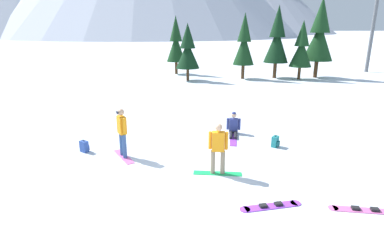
{
  "coord_description": "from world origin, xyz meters",
  "views": [
    {
      "loc": [
        -0.36,
        -9.05,
        4.62
      ],
      "look_at": [
        0.36,
        3.14,
        1.0
      ],
      "focal_mm": 29.38,
      "sensor_mm": 36.0,
      "label": 1
    }
  ],
  "objects_px": {
    "pine_tree_leaning": "(244,43)",
    "pine_tree_tall": "(277,39)",
    "loose_snowboard_near_left": "(365,210)",
    "pine_tree_broad": "(302,48)",
    "snowboarder_background": "(233,127)",
    "backpack_blue": "(84,146)",
    "pine_tree_short": "(320,35)",
    "ski_lift_tower": "(376,9)",
    "snowboarder_foreground": "(218,148)",
    "backpack_teal": "(275,142)",
    "pine_tree_young": "(176,43)",
    "snowboarder_midground": "(122,132)",
    "loose_snowboard_far_spare": "(271,206)",
    "pine_tree_slender": "(188,50)"
  },
  "relations": [
    {
      "from": "loose_snowboard_near_left",
      "to": "backpack_teal",
      "type": "xyz_separation_m",
      "value": [
        -0.92,
        4.66,
        0.19
      ]
    },
    {
      "from": "backpack_teal",
      "to": "pine_tree_short",
      "type": "relative_size",
      "value": 0.07
    },
    {
      "from": "pine_tree_slender",
      "to": "snowboarder_midground",
      "type": "bearing_deg",
      "value": -100.43
    },
    {
      "from": "backpack_teal",
      "to": "pine_tree_slender",
      "type": "relative_size",
      "value": 0.09
    },
    {
      "from": "snowboarder_foreground",
      "to": "pine_tree_broad",
      "type": "distance_m",
      "value": 21.55
    },
    {
      "from": "snowboarder_background",
      "to": "backpack_blue",
      "type": "bearing_deg",
      "value": -164.51
    },
    {
      "from": "snowboarder_foreground",
      "to": "ski_lift_tower",
      "type": "bearing_deg",
      "value": 50.43
    },
    {
      "from": "snowboarder_midground",
      "to": "pine_tree_young",
      "type": "height_order",
      "value": "pine_tree_young"
    },
    {
      "from": "pine_tree_broad",
      "to": "ski_lift_tower",
      "type": "distance_m",
      "value": 10.84
    },
    {
      "from": "pine_tree_leaning",
      "to": "pine_tree_tall",
      "type": "bearing_deg",
      "value": 5.94
    },
    {
      "from": "pine_tree_broad",
      "to": "loose_snowboard_near_left",
      "type": "bearing_deg",
      "value": -107.16
    },
    {
      "from": "loose_snowboard_near_left",
      "to": "pine_tree_short",
      "type": "relative_size",
      "value": 0.26
    },
    {
      "from": "pine_tree_leaning",
      "to": "pine_tree_tall",
      "type": "distance_m",
      "value": 3.16
    },
    {
      "from": "backpack_teal",
      "to": "ski_lift_tower",
      "type": "height_order",
      "value": "ski_lift_tower"
    },
    {
      "from": "loose_snowboard_far_spare",
      "to": "snowboarder_foreground",
      "type": "bearing_deg",
      "value": 119.49
    },
    {
      "from": "snowboarder_background",
      "to": "pine_tree_short",
      "type": "relative_size",
      "value": 0.25
    },
    {
      "from": "pine_tree_leaning",
      "to": "ski_lift_tower",
      "type": "xyz_separation_m",
      "value": [
        14.29,
        3.83,
        3.22
      ]
    },
    {
      "from": "loose_snowboard_near_left",
      "to": "pine_tree_slender",
      "type": "relative_size",
      "value": 0.37
    },
    {
      "from": "loose_snowboard_far_spare",
      "to": "pine_tree_leaning",
      "type": "height_order",
      "value": "pine_tree_leaning"
    },
    {
      "from": "snowboarder_foreground",
      "to": "loose_snowboard_far_spare",
      "type": "distance_m",
      "value": 2.51
    },
    {
      "from": "backpack_blue",
      "to": "pine_tree_leaning",
      "type": "xyz_separation_m",
      "value": [
        9.9,
        17.39,
        2.99
      ]
    },
    {
      "from": "snowboarder_foreground",
      "to": "snowboarder_midground",
      "type": "relative_size",
      "value": 0.94
    },
    {
      "from": "snowboarder_foreground",
      "to": "backpack_teal",
      "type": "relative_size",
      "value": 3.67
    },
    {
      "from": "backpack_blue",
      "to": "backpack_teal",
      "type": "bearing_deg",
      "value": 0.66
    },
    {
      "from": "pine_tree_young",
      "to": "ski_lift_tower",
      "type": "bearing_deg",
      "value": 0.91
    },
    {
      "from": "loose_snowboard_near_left",
      "to": "ski_lift_tower",
      "type": "relative_size",
      "value": 0.16
    },
    {
      "from": "snowboarder_foreground",
      "to": "loose_snowboard_near_left",
      "type": "relative_size",
      "value": 0.93
    },
    {
      "from": "backpack_blue",
      "to": "pine_tree_short",
      "type": "distance_m",
      "value": 24.85
    },
    {
      "from": "loose_snowboard_near_left",
      "to": "backpack_blue",
      "type": "relative_size",
      "value": 3.95
    },
    {
      "from": "loose_snowboard_near_left",
      "to": "pine_tree_short",
      "type": "bearing_deg",
      "value": 68.98
    },
    {
      "from": "pine_tree_leaning",
      "to": "snowboarder_midground",
      "type": "bearing_deg",
      "value": -114.84
    },
    {
      "from": "pine_tree_short",
      "to": "pine_tree_leaning",
      "type": "bearing_deg",
      "value": -177.16
    },
    {
      "from": "pine_tree_short",
      "to": "ski_lift_tower",
      "type": "xyz_separation_m",
      "value": [
        7.2,
        3.48,
        2.47
      ]
    },
    {
      "from": "backpack_teal",
      "to": "pine_tree_young",
      "type": "height_order",
      "value": "pine_tree_young"
    },
    {
      "from": "snowboarder_foreground",
      "to": "pine_tree_short",
      "type": "xyz_separation_m",
      "value": [
        12.14,
        19.93,
        3.04
      ]
    },
    {
      "from": "snowboarder_midground",
      "to": "pine_tree_tall",
      "type": "xyz_separation_m",
      "value": [
        11.45,
        18.31,
        2.6
      ]
    },
    {
      "from": "snowboarder_background",
      "to": "backpack_teal",
      "type": "relative_size",
      "value": 3.9
    },
    {
      "from": "snowboarder_background",
      "to": "pine_tree_young",
      "type": "height_order",
      "value": "pine_tree_young"
    },
    {
      "from": "loose_snowboard_far_spare",
      "to": "loose_snowboard_near_left",
      "type": "relative_size",
      "value": 0.95
    },
    {
      "from": "snowboarder_background",
      "to": "pine_tree_leaning",
      "type": "xyz_separation_m",
      "value": [
        3.8,
        15.7,
        2.86
      ]
    },
    {
      "from": "loose_snowboard_near_left",
      "to": "pine_tree_broad",
      "type": "xyz_separation_m",
      "value": [
        6.57,
        21.29,
        2.84
      ]
    },
    {
      "from": "loose_snowboard_near_left",
      "to": "pine_tree_tall",
      "type": "height_order",
      "value": "pine_tree_tall"
    },
    {
      "from": "pine_tree_broad",
      "to": "snowboarder_foreground",
      "type": "bearing_deg",
      "value": -118.2
    },
    {
      "from": "backpack_teal",
      "to": "pine_tree_young",
      "type": "distance_m",
      "value": 21.34
    },
    {
      "from": "pine_tree_broad",
      "to": "pine_tree_short",
      "type": "bearing_deg",
      "value": 26.99
    },
    {
      "from": "pine_tree_broad",
      "to": "pine_tree_leaning",
      "type": "bearing_deg",
      "value": 172.55
    },
    {
      "from": "pine_tree_slender",
      "to": "pine_tree_young",
      "type": "distance_m",
      "value": 4.37
    },
    {
      "from": "loose_snowboard_far_spare",
      "to": "backpack_blue",
      "type": "distance_m",
      "value": 7.36
    },
    {
      "from": "snowboarder_foreground",
      "to": "loose_snowboard_near_left",
      "type": "height_order",
      "value": "snowboarder_foreground"
    },
    {
      "from": "snowboarder_foreground",
      "to": "loose_snowboard_far_spare",
      "type": "bearing_deg",
      "value": -60.51
    }
  ]
}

